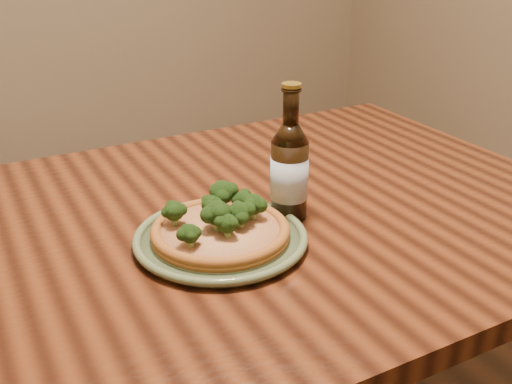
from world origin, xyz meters
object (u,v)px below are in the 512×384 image
table (162,279)px  pizza (221,227)px  beer_bottle (289,170)px  plate (221,238)px

table → pizza: bearing=-47.2°
pizza → beer_bottle: 0.16m
table → plate: bearing=-48.9°
plate → pizza: pizza is taller
plate → beer_bottle: bearing=12.7°
plate → pizza: bearing=58.8°
table → beer_bottle: bearing=-13.3°
plate → table: bearing=131.1°
plate → pizza: size_ratio=1.26×
plate → pizza: (0.00, 0.00, 0.02)m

